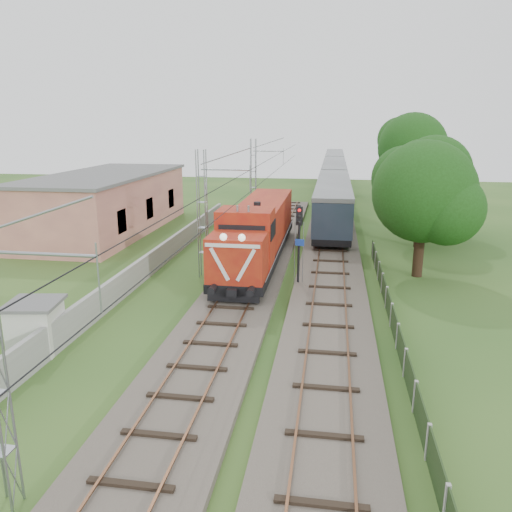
% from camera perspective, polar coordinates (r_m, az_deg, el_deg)
% --- Properties ---
extents(ground, '(140.00, 140.00, 0.00)m').
position_cam_1_polar(ground, '(20.74, -6.25, -12.57)').
color(ground, '#294F1D').
rests_on(ground, ground).
extents(track_main, '(4.20, 70.00, 0.45)m').
position_cam_1_polar(track_main, '(26.90, -2.43, -5.41)').
color(track_main, '#6B6054').
rests_on(track_main, ground).
extents(track_side, '(4.20, 80.00, 0.45)m').
position_cam_1_polar(track_side, '(38.86, 8.58, 0.90)').
color(track_side, '#6B6054').
rests_on(track_side, ground).
extents(catenary, '(3.31, 70.00, 8.00)m').
position_cam_1_polar(catenary, '(31.24, -6.05, 4.77)').
color(catenary, gray).
rests_on(catenary, ground).
extents(boundary_wall, '(0.25, 40.00, 1.50)m').
position_cam_1_polar(boundary_wall, '(33.05, -11.86, -0.77)').
color(boundary_wall, '#9E9E99').
rests_on(boundary_wall, ground).
extents(station_building, '(8.40, 20.40, 5.22)m').
position_cam_1_polar(station_building, '(46.76, -16.68, 5.89)').
color(station_building, tan).
rests_on(station_building, ground).
extents(fence, '(0.12, 32.00, 1.20)m').
position_cam_1_polar(fence, '(22.77, 15.88, -8.80)').
color(fence, black).
rests_on(fence, ground).
extents(locomotive, '(3.19, 18.22, 4.63)m').
position_cam_1_polar(locomotive, '(34.29, 0.26, 2.90)').
color(locomotive, black).
rests_on(locomotive, ground).
extents(coach_rake, '(3.10, 69.12, 3.58)m').
position_cam_1_polar(coach_rake, '(71.11, 8.90, 9.24)').
color(coach_rake, black).
rests_on(coach_rake, ground).
extents(signal_post, '(0.54, 0.43, 4.95)m').
position_cam_1_polar(signal_post, '(29.18, 4.95, 2.77)').
color(signal_post, black).
rests_on(signal_post, ground).
extents(relay_hut, '(2.47, 2.47, 2.23)m').
position_cam_1_polar(relay_hut, '(23.56, -23.85, -7.35)').
color(relay_hut, silver).
rests_on(relay_hut, ground).
extents(tree_a, '(6.63, 6.31, 8.59)m').
position_cam_1_polar(tree_a, '(32.63, 18.77, 6.82)').
color(tree_a, '#3D2319').
rests_on(tree_a, ground).
extents(tree_b, '(6.60, 6.29, 8.56)m').
position_cam_1_polar(tree_b, '(45.64, 19.74, 8.87)').
color(tree_b, '#3D2319').
rests_on(tree_b, ground).
extents(tree_c, '(5.92, 5.64, 7.68)m').
position_cam_1_polar(tree_c, '(40.77, 18.54, 7.54)').
color(tree_c, '#3D2319').
rests_on(tree_c, ground).
extents(tree_d, '(8.25, 7.85, 10.69)m').
position_cam_1_polar(tree_d, '(61.74, 17.53, 11.69)').
color(tree_d, '#3D2319').
rests_on(tree_d, ground).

